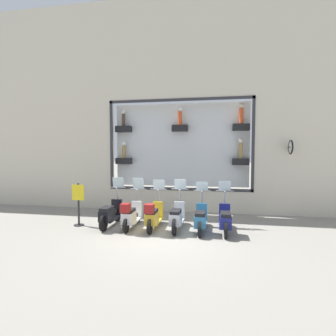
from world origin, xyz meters
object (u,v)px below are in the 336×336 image
(scooter_yellow_3, at_px, (153,216))
(shop_sign_post, at_px, (78,203))
(scooter_black_5, at_px, (110,214))
(scooter_silver_2, at_px, (177,217))
(scooter_teal_1, at_px, (201,219))
(scooter_white_4, at_px, (131,215))
(scooter_navy_0, at_px, (225,220))

(scooter_yellow_3, xyz_separation_m, shop_sign_post, (0.01, 2.72, 0.34))
(scooter_black_5, bearing_deg, scooter_yellow_3, -92.51)
(scooter_silver_2, xyz_separation_m, shop_sign_post, (-0.06, 3.51, 0.36))
(shop_sign_post, bearing_deg, scooter_teal_1, -89.35)
(scooter_teal_1, distance_m, scooter_white_4, 2.36)
(scooter_yellow_3, height_order, scooter_white_4, scooter_white_4)
(scooter_white_4, bearing_deg, shop_sign_post, 89.61)
(scooter_black_5, bearing_deg, shop_sign_post, 92.84)
(scooter_navy_0, xyz_separation_m, shop_sign_post, (-0.05, 5.08, 0.37))
(scooter_navy_0, distance_m, scooter_yellow_3, 2.36)
(scooter_yellow_3, distance_m, shop_sign_post, 2.74)
(scooter_white_4, distance_m, scooter_black_5, 0.79)
(scooter_silver_2, xyz_separation_m, scooter_yellow_3, (-0.07, 0.79, 0.02))
(scooter_teal_1, relative_size, scooter_yellow_3, 1.00)
(scooter_black_5, xyz_separation_m, shop_sign_post, (-0.06, 1.15, 0.36))
(scooter_teal_1, relative_size, shop_sign_post, 1.19)
(scooter_white_4, height_order, shop_sign_post, scooter_white_4)
(scooter_silver_2, xyz_separation_m, scooter_black_5, (0.00, 2.36, 0.00))
(scooter_navy_0, bearing_deg, scooter_white_4, 91.18)
(scooter_teal_1, bearing_deg, scooter_white_4, 91.50)
(scooter_white_4, relative_size, scooter_black_5, 0.99)
(scooter_navy_0, height_order, scooter_yellow_3, scooter_yellow_3)
(scooter_teal_1, xyz_separation_m, scooter_silver_2, (0.01, 0.79, 0.02))
(scooter_black_5, bearing_deg, scooter_white_4, -95.11)
(scooter_teal_1, height_order, shop_sign_post, scooter_teal_1)
(scooter_silver_2, bearing_deg, scooter_navy_0, -90.14)
(scooter_silver_2, distance_m, shop_sign_post, 3.53)
(scooter_yellow_3, bearing_deg, shop_sign_post, 89.75)
(scooter_navy_0, relative_size, scooter_silver_2, 1.00)
(scooter_teal_1, relative_size, scooter_silver_2, 0.99)
(shop_sign_post, bearing_deg, scooter_white_4, -90.39)
(scooter_yellow_3, bearing_deg, scooter_teal_1, -87.80)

